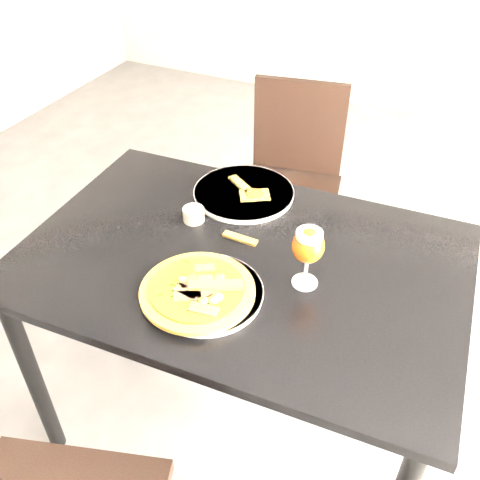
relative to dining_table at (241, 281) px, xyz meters
The scene contains 10 objects.
ground 0.70m from the dining_table, 66.86° to the right, with size 6.00×6.00×0.00m, color #5A5A5D.
dining_table is the anchor object (origin of this frame).
chair_far 0.86m from the dining_table, 100.41° to the left, with size 0.47×0.47×0.87m.
plate_main 0.20m from the dining_table, 95.17° to the right, with size 0.29×0.29×0.02m, color white.
pizza 0.22m from the dining_table, 99.15° to the right, with size 0.29×0.29×0.03m.
plate_second 0.32m from the dining_table, 113.32° to the left, with size 0.31×0.31×0.02m, color white.
crust_scraps 0.31m from the dining_table, 109.43° to the left, with size 0.17×0.13×0.01m.
loose_crust 0.12m from the dining_table, 117.14° to the left, with size 0.10×0.02×0.01m, color olive.
sauce_cup 0.24m from the dining_table, 155.10° to the left, with size 0.06×0.06×0.04m.
beer_glass 0.29m from the dining_table, ahead, with size 0.08×0.08×0.17m.
Camera 1 is at (0.37, -0.78, 1.70)m, focal length 40.00 mm.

